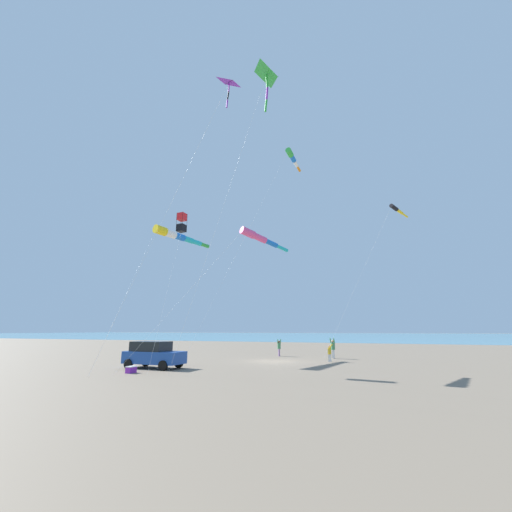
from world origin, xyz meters
TOP-DOWN VIEW (x-y plane):
  - ground_plane at (0.00, 0.00)m, footprint 600.00×600.00m
  - ocean_water_strip at (-165.00, 0.00)m, footprint 240.00×600.00m
  - parked_car at (8.42, -6.34)m, footprint 2.09×4.31m
  - cooler_box at (11.13, -5.86)m, footprint 0.62×0.42m
  - person_adult_flyer at (-4.72, 4.31)m, footprint 0.58×0.46m
  - person_child_green_jacket at (-5.61, -1.40)m, footprint 0.61×0.54m
  - person_child_grey_jacket at (-1.20, 4.57)m, footprint 0.34×0.44m
  - kite_windsock_yellow_midlevel at (-4.64, 0.81)m, footprint 13.38×6.68m
  - kite_box_orange_high_right at (7.01, -5.48)m, footprint 5.09×1.75m
  - kite_delta_green_low_center at (13.67, 1.93)m, footprint 1.44×9.37m
  - kite_windsock_long_streamer_right at (-8.76, 11.25)m, footprint 5.77×9.11m
  - kite_delta_rainbow_low_near at (9.55, 2.89)m, footprint 2.62×6.82m
  - kite_windsock_small_distant at (6.54, 1.05)m, footprint 8.14×8.85m
  - kite_windsock_checkered_midright at (0.53, -10.57)m, footprint 17.35×4.64m

SIDE VIEW (x-z plane):
  - ground_plane at x=0.00m, z-range 0.00..0.00m
  - ocean_water_strip at x=-165.00m, z-range 0.00..0.01m
  - cooler_box at x=11.13m, z-range 0.00..0.42m
  - person_child_grey_jacket at x=-1.20m, z-range 0.07..1.56m
  - person_child_green_jacket at x=-5.61m, z-range 0.08..1.81m
  - parked_car at x=8.42m, z-range 0.03..1.88m
  - person_adult_flyer at x=-4.72m, z-range 0.09..2.00m
  - kite_windsock_small_distant at x=6.54m, z-range 4.37..14.36m
  - kite_box_orange_high_right at x=7.01m, z-range 5.20..17.16m
  - kite_windsock_checkered_midright at x=0.53m, z-range 5.89..18.80m
  - kite_windsock_long_streamer_right at x=-8.76m, z-range 7.52..23.35m
  - kite_delta_green_low_center at x=13.67m, z-range 8.24..25.45m
  - kite_delta_rainbow_low_near at x=9.55m, z-range 9.96..31.00m
  - kite_windsock_yellow_midlevel at x=-4.64m, z-range 10.54..32.78m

